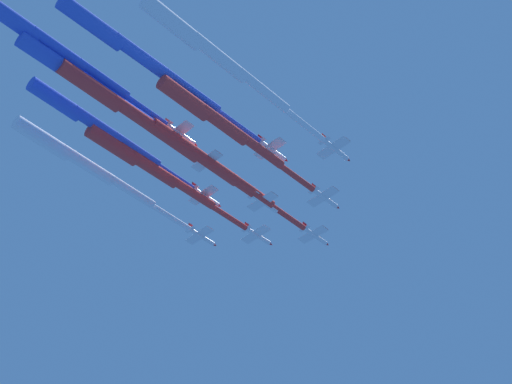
% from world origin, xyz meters
% --- Properties ---
extents(jet_lead, '(57.48, 24.47, 3.70)m').
position_xyz_m(jet_lead, '(-13.35, 4.65, 183.90)').
color(jet_lead, silver).
extents(jet_port_inner, '(56.33, 24.81, 3.66)m').
position_xyz_m(jet_port_inner, '(-17.40, 19.00, 185.28)').
color(jet_port_inner, silver).
extents(jet_starboard_inner, '(54.88, 23.85, 3.66)m').
position_xyz_m(jet_starboard_inner, '(-24.36, -3.47, 183.55)').
color(jet_starboard_inner, silver).
extents(jet_port_mid, '(62.89, 26.74, 3.69)m').
position_xyz_m(jet_port_mid, '(-34.35, 12.48, 183.40)').
color(jet_port_mid, silver).
extents(jet_starboard_mid, '(59.95, 25.19, 3.66)m').
position_xyz_m(jet_starboard_mid, '(-24.54, 33.31, 186.34)').
color(jet_starboard_mid, silver).
extents(jet_port_outer, '(60.26, 25.28, 3.66)m').
position_xyz_m(jet_port_outer, '(-40.56, -10.28, 185.43)').
color(jet_port_outer, silver).
extents(jet_starboard_outer, '(54.63, 23.53, 3.68)m').
position_xyz_m(jet_starboard_outer, '(-33.74, 24.46, 187.05)').
color(jet_starboard_outer, silver).
extents(jet_trail_port, '(61.78, 27.15, 3.69)m').
position_xyz_m(jet_trail_port, '(-46.31, 5.00, 186.89)').
color(jet_trail_port, silver).
extents(jet_trail_starboard, '(54.23, 24.51, 3.70)m').
position_xyz_m(jet_trail_starboard, '(-46.15, 17.35, 184.35)').
color(jet_trail_starboard, silver).
extents(jet_tail_end, '(55.07, 23.80, 3.65)m').
position_xyz_m(jet_tail_end, '(-55.45, 20.08, 187.09)').
color(jet_tail_end, silver).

